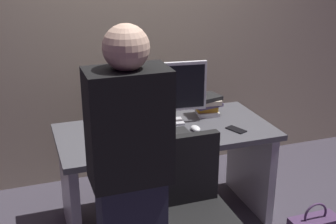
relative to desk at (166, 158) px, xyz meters
The scene contains 12 objects.
ground_plane 0.51m from the desk, ahead, with size 9.00×9.00×0.00m, color #3D3842.
wall_back 1.34m from the desk, 90.00° to the left, with size 6.40×0.10×3.00m, color tan.
desk is the anchor object (origin of this frame).
office_chair 0.71m from the desk, 95.35° to the right, with size 0.52×0.52×0.94m.
person_at_desk 0.99m from the desk, 119.88° to the right, with size 0.40×0.24×1.64m.
monitor 0.50m from the desk, 57.53° to the left, with size 0.54×0.16×0.46m.
keyboard 0.27m from the desk, 132.97° to the right, with size 0.43×0.13×0.02m, color #262626.
mouse 0.32m from the desk, 25.15° to the right, with size 0.06×0.10×0.03m, color white.
cup_near_keyboard 0.47m from the desk, 161.23° to the right, with size 0.07×0.07×0.09m, color #3372B2.
cup_by_monitor 0.55m from the desk, 156.01° to the left, with size 0.07×0.07×0.08m, color white.
book_stack 0.53m from the desk, 24.10° to the left, with size 0.24×0.20×0.16m.
cell_phone 0.55m from the desk, 20.55° to the right, with size 0.07×0.14×0.01m, color black.
Camera 1 is at (-0.94, -2.77, 1.97)m, focal length 47.84 mm.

